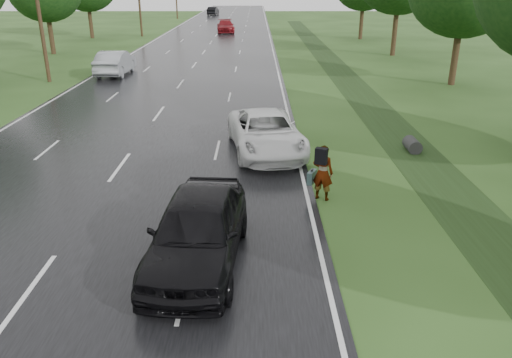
{
  "coord_description": "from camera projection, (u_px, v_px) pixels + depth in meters",
  "views": [
    {
      "loc": [
        5.11,
        -9.47,
        6.52
      ],
      "look_at": [
        5.1,
        3.61,
        1.3
      ],
      "focal_mm": 35.0,
      "sensor_mm": 36.0,
      "label": 1
    }
  ],
  "objects": [
    {
      "name": "far_car_dark",
      "position": [
        213.0,
        11.0,
        99.37
      ],
      "size": [
        2.16,
        4.92,
        1.57
      ],
      "primitive_type": "imported",
      "rotation": [
        0.0,
        0.0,
        3.03
      ],
      "color": "black",
      "rests_on": "road"
    },
    {
      "name": "silver_sedan",
      "position": [
        115.0,
        63.0,
        36.51
      ],
      "size": [
        1.89,
        5.31,
        1.75
      ],
      "primitive_type": "imported",
      "rotation": [
        0.0,
        0.0,
        3.13
      ],
      "color": "#9B9FA3",
      "rests_on": "road"
    },
    {
      "name": "road",
      "position": [
        208.0,
        46.0,
        53.0
      ],
      "size": [
        14.0,
        180.0,
        0.04
      ],
      "primitive_type": "cube",
      "color": "black",
      "rests_on": "ground"
    },
    {
      "name": "far_car_red",
      "position": [
        226.0,
        26.0,
        66.34
      ],
      "size": [
        2.71,
        5.65,
        1.59
      ],
      "primitive_type": "imported",
      "rotation": [
        0.0,
        0.0,
        0.09
      ],
      "color": "maroon",
      "rests_on": "road"
    },
    {
      "name": "utility_pole_mid",
      "position": [
        37.0,
        2.0,
        32.52
      ],
      "size": [
        1.6,
        0.26,
        10.0
      ],
      "color": "#382717",
      "rests_on": "ground"
    },
    {
      "name": "drainage_ditch",
      "position": [
        368.0,
        102.0,
        28.57
      ],
      "size": [
        2.2,
        120.0,
        0.56
      ],
      "color": "#1E3113",
      "rests_on": "ground"
    },
    {
      "name": "white_pickup",
      "position": [
        266.0,
        133.0,
        20.01
      ],
      "size": [
        3.46,
        6.03,
        1.58
      ],
      "primitive_type": "imported",
      "rotation": [
        0.0,
        0.0,
        0.15
      ],
      "color": "silver",
      "rests_on": "road"
    },
    {
      "name": "ground",
      "position": [
        29.0,
        292.0,
        11.22
      ],
      "size": [
        220.0,
        220.0,
        0.0
      ],
      "primitive_type": "plane",
      "color": "#284418",
      "rests_on": "ground"
    },
    {
      "name": "edge_stripe_west",
      "position": [
        145.0,
        46.0,
        53.0
      ],
      "size": [
        0.12,
        180.0,
        0.01
      ],
      "primitive_type": "cube",
      "color": "silver",
      "rests_on": "road"
    },
    {
      "name": "edge_stripe_east",
      "position": [
        272.0,
        46.0,
        52.99
      ],
      "size": [
        0.12,
        180.0,
        0.01
      ],
      "primitive_type": "cube",
      "color": "silver",
      "rests_on": "road"
    },
    {
      "name": "center_line",
      "position": [
        208.0,
        46.0,
        52.99
      ],
      "size": [
        0.12,
        180.0,
        0.01
      ],
      "primitive_type": "cube",
      "color": "silver",
      "rests_on": "road"
    },
    {
      "name": "dark_sedan",
      "position": [
        198.0,
        230.0,
        12.02
      ],
      "size": [
        2.49,
        5.35,
        1.77
      ],
      "primitive_type": "imported",
      "rotation": [
        0.0,
        0.0,
        -0.08
      ],
      "color": "black",
      "rests_on": "road"
    },
    {
      "name": "pedestrian",
      "position": [
        322.0,
        172.0,
        15.64
      ],
      "size": [
        0.88,
        0.92,
        1.8
      ],
      "rotation": [
        0.0,
        0.0,
        2.72
      ],
      "color": "#A5998C",
      "rests_on": "ground"
    }
  ]
}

